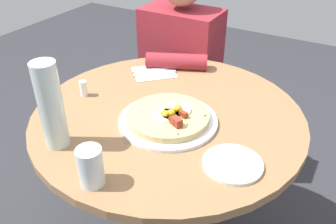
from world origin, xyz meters
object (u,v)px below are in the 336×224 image
Objects in this scene: water_bottle at (51,106)px; salt_shaker at (83,88)px; fork at (155,73)px; water_glass at (90,166)px; person_seated at (180,88)px; breakfast_pizza at (169,116)px; dining_table at (168,152)px; bread_plate at (233,164)px; knife at (153,70)px; pizza_plate at (168,121)px.

water_bottle reaches higher than salt_shaker.
water_bottle is 4.57× the size of salt_shaker.
water_glass is (0.19, -0.62, 0.05)m from fork.
person_seated is 4.17× the size of breakfast_pizza.
water_glass is at bearing -96.29° from breakfast_pizza.
dining_table is at bearing -93.83° from fork.
bread_plate is 0.95× the size of knife.
breakfast_pizza is 0.39m from knife.
pizza_plate is at bearing 48.95° from water_bottle.
dining_table is at bearing 153.27° from bread_plate.
fork is (0.07, -0.35, 0.26)m from person_seated.
water_bottle is at bearing -86.47° from person_seated.
salt_shaker is at bearing -161.23° from fork.
fork is (-0.19, 0.22, 0.19)m from dining_table.
person_seated is 6.31× the size of knife.
fork is (-0.22, 0.28, 0.00)m from pizza_plate.
person_seated is 3.45× the size of pizza_plate.
water_glass is at bearing -46.41° from salt_shaker.
breakfast_pizza is 4.59× the size of salt_shaker.
salt_shaker is at bearing -155.21° from knife.
pizza_plate is 0.02m from breakfast_pizza.
pizza_plate reaches higher than dining_table.
pizza_plate is 0.28m from bread_plate.
bread_plate is (0.55, -0.73, 0.26)m from person_seated.
salt_shaker is at bearing -179.71° from pizza_plate.
dining_table is 5.50× the size of bread_plate.
person_seated is at bearing 114.71° from breakfast_pizza.
pizza_plate is at bearing 174.01° from breakfast_pizza.
knife is 0.33m from salt_shaker.
salt_shaker is (-0.36, -0.00, 0.00)m from breakfast_pizza.
pizza_plate is 0.35m from fork.
salt_shaker is (-0.13, 0.26, -0.11)m from water_bottle.
bread_plate is at bearing -81.73° from fork.
fork is 0.31m from salt_shaker.
water_bottle is (-0.01, -0.54, 0.13)m from fork.
dining_table is 2.86× the size of pizza_plate.
fork and knife have the same top height.
fork reaches higher than dining_table.
bread_plate is at bearing -26.73° from dining_table.
water_glass is 1.87× the size of salt_shaker.
person_seated reaches higher than fork.
pizza_plate is at bearing 84.13° from water_glass.
dining_table is at bearing 57.98° from water_bottle.
dining_table is 0.63m from person_seated.
knife is at bearing 129.30° from pizza_plate.
dining_table is 0.38m from knife.
salt_shaker is (-0.33, -0.06, 0.21)m from dining_table.
bread_plate is at bearing -19.93° from breakfast_pizza.
bread_plate reaches higher than knife.
dining_table is 0.46m from water_glass.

